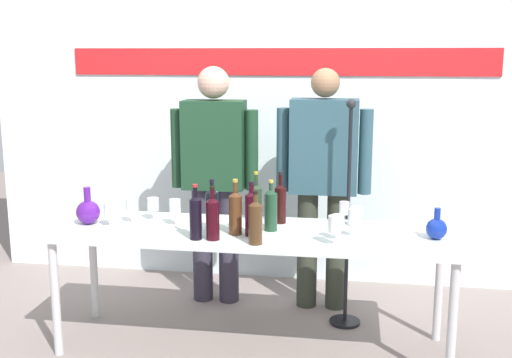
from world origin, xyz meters
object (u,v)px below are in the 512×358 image
Objects in this scene: wine_bottle_1 at (251,212)px; wine_glass_right_3 at (335,225)px; wine_glass_right_1 at (353,217)px; decanter_blue_left at (88,211)px; decanter_blue_right at (436,228)px; wine_glass_left_0 at (131,206)px; wine_bottle_7 at (255,221)px; wine_bottle_6 at (256,201)px; wine_glass_right_4 at (338,222)px; wine_glass_right_2 at (344,209)px; presenter_right at (323,174)px; wine_bottle_3 at (280,202)px; wine_glass_left_2 at (109,210)px; display_table at (252,240)px; microphone_stand at (347,252)px; wine_bottle_0 at (235,211)px; wine_bottle_5 at (271,209)px; wine_glass_left_1 at (153,204)px; presenter_left at (215,170)px; wine_glass_left_3 at (175,207)px; wine_bottle_8 at (212,209)px; wine_bottle_2 at (213,217)px; wine_bottle_4 at (196,216)px.

wine_glass_right_3 is at bearing -12.42° from wine_bottle_1.
wine_glass_right_1 is at bearing 7.55° from wine_bottle_1.
decanter_blue_right is (2.04, 0.00, -0.01)m from decanter_blue_left.
wine_glass_right_1 is at bearing -3.53° from wine_glass_left_0.
wine_bottle_6 is at bearing 98.46° from wine_bottle_7.
wine_bottle_7 is 0.46m from wine_glass_right_4.
wine_glass_right_2 is (0.47, 0.47, -0.03)m from wine_bottle_7.
presenter_right is 0.56m from wine_bottle_3.
wine_bottle_1 is at bearing -3.89° from wine_glass_left_2.
display_table is 7.98× the size of wine_bottle_7.
wine_bottle_3 is at bearing 139.92° from wine_glass_right_4.
wine_bottle_6 is at bearing -158.67° from microphone_stand.
wine_bottle_0 reaches higher than wine_glass_left_2.
wine_bottle_5 is 1.02× the size of wine_bottle_7.
wine_glass_left_1 is at bearing -176.48° from wine_glass_right_2.
presenter_left is at bearing 137.37° from wine_glass_right_4.
decanter_blue_left reaches higher than wine_glass_right_2.
wine_glass_left_1 is 1.17m from wine_glass_right_4.
decanter_blue_left is 1.28× the size of decanter_blue_right.
presenter_right is at bearing 38.07° from wine_glass_left_3.
wine_glass_left_2 is 0.88× the size of wine_glass_right_3.
wine_bottle_1 is 0.50m from wine_glass_left_3.
wine_glass_left_1 is at bearing 174.79° from decanter_blue_right.
wine_bottle_3 is 0.18m from wine_bottle_5.
wine_glass_right_4 is (0.39, -0.12, -0.03)m from wine_bottle_5.
wine_bottle_1 is at bearing -15.99° from wine_glass_left_3.
wine_glass_right_2 is (0.90, -0.48, -0.12)m from presenter_left.
presenter_left is at bearing 133.56° from wine_glass_right_3.
wine_bottle_0 is at bearing -129.66° from display_table.
wine_bottle_7 reaches higher than wine_glass_right_1.
wine_glass_left_0 is 1.03× the size of wine_glass_left_2.
wine_glass_right_3 reaches higher than wine_glass_right_1.
wine_bottle_8 is (0.77, -0.03, 0.06)m from decanter_blue_left.
wine_bottle_2 is at bearing -129.90° from display_table.
wine_bottle_7 is at bearing -99.74° from wine_bottle_5.
presenter_left is at bearing 57.50° from wine_glass_left_2.
wine_bottle_0 is 2.24× the size of wine_glass_left_2.
decanter_blue_right is 1.27m from wine_bottle_8.
wine_bottle_3 is 1.02× the size of wine_bottle_4.
decanter_blue_right is (1.04, -0.02, 0.12)m from display_table.
display_table is 1.01m from decanter_blue_left.
wine_glass_left_2 is at bearing -12.98° from decanter_blue_left.
decanter_blue_left is at bearing -156.80° from wine_glass_left_1.
wine_glass_left_2 is at bearing 167.00° from wine_bottle_7.
wine_glass_right_1 reaches higher than wine_glass_right_2.
wine_bottle_7 is at bearing -49.68° from wine_bottle_0.
wine_bottle_4 is at bearing -44.83° from wine_glass_left_1.
wine_bottle_3 is at bearing 44.06° from wine_bottle_4.
decanter_blue_right is at bearing 0.00° from decanter_blue_left.
wine_glass_right_4 is 0.10× the size of microphone_stand.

